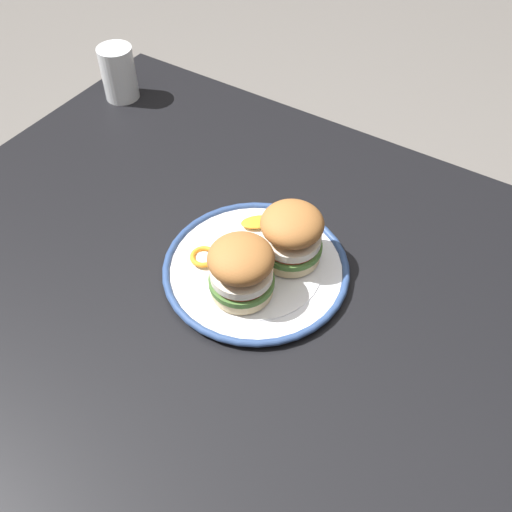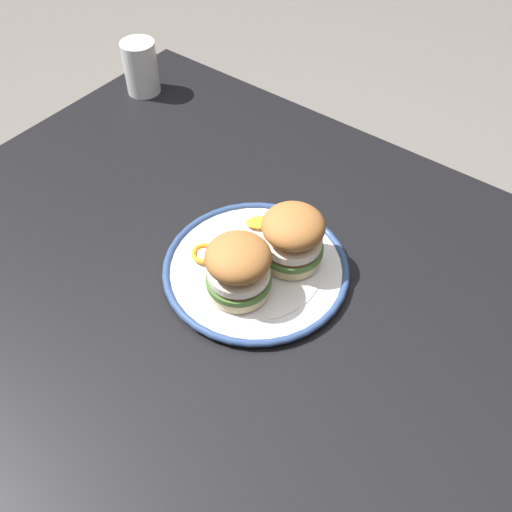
{
  "view_description": "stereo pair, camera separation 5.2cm",
  "coord_description": "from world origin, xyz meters",
  "px_view_note": "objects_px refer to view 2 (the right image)",
  "views": [
    {
      "loc": [
        -0.35,
        0.46,
        1.46
      ],
      "look_at": [
        -0.02,
        -0.06,
        0.77
      ],
      "focal_mm": 40.23,
      "sensor_mm": 36.0,
      "label": 1
    },
    {
      "loc": [
        -0.39,
        0.43,
        1.46
      ],
      "look_at": [
        -0.02,
        -0.06,
        0.77
      ],
      "focal_mm": 40.23,
      "sensor_mm": 36.0,
      "label": 2
    }
  ],
  "objects_px": {
    "dining_table": "(227,321)",
    "drinking_glass": "(141,71)",
    "dinner_plate": "(256,268)",
    "sandwich_half_left": "(293,236)",
    "sandwich_half_right": "(237,269)"
  },
  "relations": [
    {
      "from": "sandwich_half_left",
      "to": "sandwich_half_right",
      "type": "xyz_separation_m",
      "value": [
        0.03,
        0.11,
        0.0
      ]
    },
    {
      "from": "dinner_plate",
      "to": "drinking_glass",
      "type": "xyz_separation_m",
      "value": [
        0.53,
        -0.28,
        0.04
      ]
    },
    {
      "from": "dining_table",
      "to": "dinner_plate",
      "type": "bearing_deg",
      "value": -110.46
    },
    {
      "from": "sandwich_half_right",
      "to": "drinking_glass",
      "type": "xyz_separation_m",
      "value": [
        0.54,
        -0.34,
        -0.02
      ]
    },
    {
      "from": "sandwich_half_right",
      "to": "drinking_glass",
      "type": "height_order",
      "value": "sandwich_half_right"
    },
    {
      "from": "sandwich_half_left",
      "to": "sandwich_half_right",
      "type": "distance_m",
      "value": 0.11
    },
    {
      "from": "sandwich_half_left",
      "to": "dining_table",
      "type": "bearing_deg",
      "value": 61.12
    },
    {
      "from": "dinner_plate",
      "to": "sandwich_half_right",
      "type": "bearing_deg",
      "value": 98.33
    },
    {
      "from": "sandwich_half_left",
      "to": "sandwich_half_right",
      "type": "relative_size",
      "value": 1.17
    },
    {
      "from": "dining_table",
      "to": "drinking_glass",
      "type": "bearing_deg",
      "value": -32.95
    },
    {
      "from": "sandwich_half_right",
      "to": "sandwich_half_left",
      "type": "bearing_deg",
      "value": -104.39
    },
    {
      "from": "drinking_glass",
      "to": "dinner_plate",
      "type": "bearing_deg",
      "value": 152.55
    },
    {
      "from": "dinner_plate",
      "to": "drinking_glass",
      "type": "relative_size",
      "value": 2.63
    },
    {
      "from": "drinking_glass",
      "to": "dining_table",
      "type": "bearing_deg",
      "value": 147.05
    },
    {
      "from": "dinner_plate",
      "to": "drinking_glass",
      "type": "distance_m",
      "value": 0.6
    }
  ]
}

